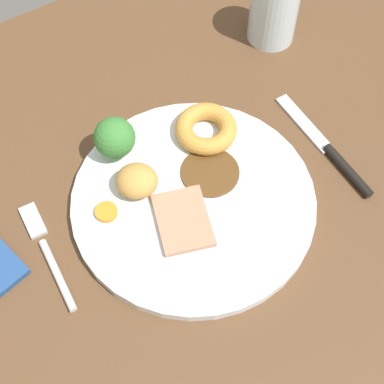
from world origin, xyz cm
name	(u,v)px	position (x,y,z in cm)	size (l,w,h in cm)	color
dining_table	(182,218)	(0.00, 0.00, 1.80)	(120.00, 84.00, 3.60)	brown
dinner_plate	(192,199)	(1.72, 0.33, 4.30)	(29.48, 29.48, 1.40)	white
gravy_pool	(210,172)	(5.37, 2.02, 5.15)	(7.27, 7.27, 0.30)	#563819
meat_slice_main	(183,220)	(-1.00, -2.07, 5.40)	(8.09, 6.01, 0.80)	tan
yorkshire_pudding	(206,129)	(8.10, 7.32, 6.13)	(7.92, 7.92, 2.27)	#C68938
roast_potato_left	(137,181)	(-3.29, 4.67, 6.81)	(4.67, 5.07, 3.61)	#BC8C42
carrot_coin_front	(106,212)	(-8.10, 3.61, 5.35)	(2.67, 2.67, 0.69)	orange
broccoli_floret	(115,138)	(-2.94, 10.71, 8.11)	(5.14, 5.14, 5.76)	#8CB766
fork	(48,253)	(-16.15, 3.11, 3.99)	(2.23, 15.30, 0.90)	silver
knife	(331,152)	(20.59, -2.96, 4.05)	(1.79, 18.51, 1.20)	black
water_glass	(274,10)	(26.40, 18.50, 8.41)	(6.83, 6.83, 9.62)	silver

